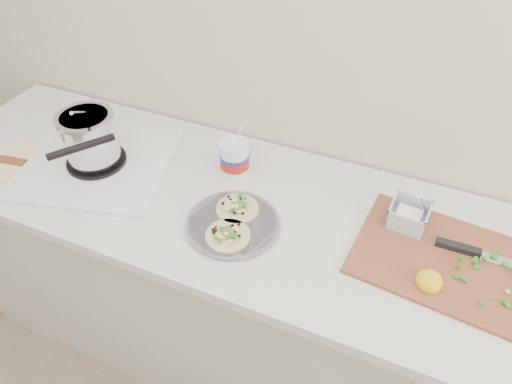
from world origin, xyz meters
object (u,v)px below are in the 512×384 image
at_px(taco_plate, 233,222).
at_px(bacon_plate, 7,162).
at_px(stove, 93,147).
at_px(cutboard, 447,254).
at_px(tub, 235,156).

xyz_separation_m(taco_plate, bacon_plate, (-0.82, -0.04, -0.01)).
distance_m(stove, cutboard, 1.12).
height_order(taco_plate, bacon_plate, taco_plate).
height_order(tub, bacon_plate, tub).
bearing_deg(taco_plate, bacon_plate, -177.17).
xyz_separation_m(taco_plate, cutboard, (0.58, 0.12, 0.00)).
bearing_deg(tub, cutboard, -9.06).
distance_m(stove, taco_plate, 0.55).
distance_m(tub, bacon_plate, 0.78).
relative_size(stove, taco_plate, 2.08).
height_order(stove, taco_plate, stove).
xyz_separation_m(tub, cutboard, (0.68, -0.11, -0.05)).
bearing_deg(bacon_plate, taco_plate, 2.83).
distance_m(taco_plate, bacon_plate, 0.83).
bearing_deg(stove, cutboard, -11.71).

